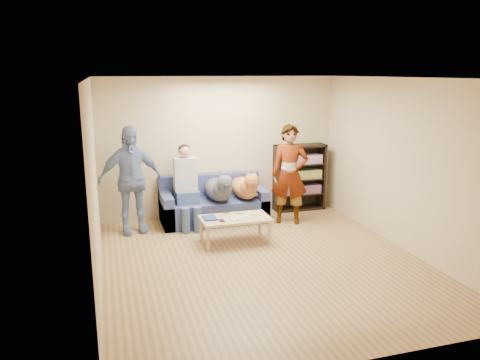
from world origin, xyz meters
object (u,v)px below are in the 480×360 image
object	(u,v)px
sofa	(213,206)
dog_tan	(246,187)
person_standing_left	(130,180)
notebook_blue	(210,218)
dog_gray	(219,189)
camera_silver	(226,214)
person_seated	(186,183)
bookshelf	(299,176)
coffee_table	(235,220)
person_standing_right	(290,175)

from	to	relation	value
sofa	dog_tan	xyz separation A→B (m)	(0.56, -0.20, 0.36)
person_standing_left	notebook_blue	size ratio (longest dim) A/B	7.02
dog_gray	person_standing_left	bearing A→B (deg)	-179.53
camera_silver	dog_tan	bearing A→B (deg)	55.93
notebook_blue	person_seated	bearing A→B (deg)	99.79
camera_silver	person_standing_left	bearing A→B (deg)	148.44
notebook_blue	bookshelf	xyz separation A→B (m)	(2.12, 1.40, 0.25)
notebook_blue	coffee_table	world-z (taller)	notebook_blue
person_standing_left	dog_gray	size ratio (longest dim) A/B	1.45
sofa	bookshelf	xyz separation A→B (m)	(1.80, 0.23, 0.40)
notebook_blue	camera_silver	size ratio (longest dim) A/B	2.36
person_standing_right	bookshelf	xyz separation A→B (m)	(0.51, 0.72, -0.21)
sofa	dog_gray	xyz separation A→B (m)	(0.07, -0.21, 0.37)
sofa	coffee_table	distance (m)	1.22
notebook_blue	bookshelf	world-z (taller)	bookshelf
person_standing_left	dog_tan	distance (m)	2.04
person_standing_left	camera_silver	xyz separation A→B (m)	(1.42, -0.87, -0.47)
person_standing_right	person_seated	world-z (taller)	person_standing_right
person_standing_right	sofa	xyz separation A→B (m)	(-1.29, 0.49, -0.61)
person_standing_left	coffee_table	distance (m)	1.91
dog_tan	coffee_table	xyz separation A→B (m)	(-0.49, -1.02, -0.27)
dog_gray	dog_tan	xyz separation A→B (m)	(0.50, 0.01, -0.01)
person_seated	camera_silver	bearing A→B (deg)	-64.59
person_standing_left	bookshelf	xyz separation A→B (m)	(3.26, 0.45, -0.23)
person_seated	bookshelf	world-z (taller)	person_seated
camera_silver	dog_tan	distance (m)	1.10
person_standing_left	person_seated	bearing A→B (deg)	-3.33
dog_gray	person_seated	bearing A→B (deg)	171.86
dog_gray	bookshelf	distance (m)	1.79
person_standing_right	camera_silver	world-z (taller)	person_standing_right
person_standing_right	camera_silver	distance (m)	1.53
person_standing_right	notebook_blue	world-z (taller)	person_standing_right
sofa	dog_gray	size ratio (longest dim) A/B	1.51
camera_silver	dog_gray	bearing A→B (deg)	82.86
dog_gray	bookshelf	size ratio (longest dim) A/B	0.97
sofa	person_seated	xyz separation A→B (m)	(-0.50, -0.13, 0.49)
notebook_blue	dog_tan	bearing A→B (deg)	47.48
person_standing_left	bookshelf	world-z (taller)	person_standing_left
dog_gray	dog_tan	size ratio (longest dim) A/B	1.08
person_standing_left	notebook_blue	distance (m)	1.55
notebook_blue	sofa	world-z (taller)	sofa
person_standing_left	dog_tan	xyz separation A→B (m)	(2.03, 0.03, -0.27)
coffee_table	bookshelf	size ratio (longest dim) A/B	0.85
dog_gray	sofa	bearing A→B (deg)	107.75
person_seated	dog_gray	distance (m)	0.59
dog_gray	dog_tan	bearing A→B (deg)	1.49
dog_tan	person_seated	bearing A→B (deg)	176.32
sofa	dog_tan	world-z (taller)	dog_tan
bookshelf	camera_silver	bearing A→B (deg)	-144.28
camera_silver	dog_gray	xyz separation A→B (m)	(0.11, 0.88, 0.21)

